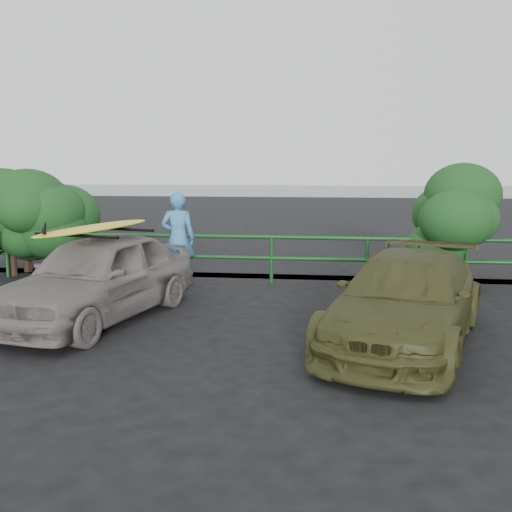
{
  "coord_description": "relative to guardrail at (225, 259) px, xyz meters",
  "views": [
    {
      "loc": [
        2.13,
        -6.92,
        2.48
      ],
      "look_at": [
        1.03,
        2.03,
        1.06
      ],
      "focal_mm": 40.0,
      "sensor_mm": 36.0,
      "label": 1
    }
  ],
  "objects": [
    {
      "name": "guardrail",
      "position": [
        0.0,
        0.0,
        0.0
      ],
      "size": [
        14.0,
        0.08,
        1.04
      ],
      "primitive_type": null,
      "color": "#124219",
      "rests_on": "ground"
    },
    {
      "name": "surfboard",
      "position": [
        -1.53,
        -3.2,
        0.99
      ],
      "size": [
        1.24,
        2.92,
        0.08
      ],
      "primitive_type": "ellipsoid",
      "rotation": [
        0.0,
        0.0,
        -0.23
      ],
      "color": "yellow",
      "rests_on": "roof_rack"
    },
    {
      "name": "shrub_right",
      "position": [
        5.0,
        0.5,
        0.67
      ],
      "size": [
        3.2,
        2.4,
        2.38
      ],
      "primitive_type": null,
      "color": "#194319",
      "rests_on": "ground"
    },
    {
      "name": "olive_vehicle",
      "position": [
        3.28,
        -3.91,
        0.11
      ],
      "size": [
        3.06,
        4.67,
        1.26
      ],
      "primitive_type": "imported",
      "rotation": [
        0.0,
        0.0,
        -0.33
      ],
      "color": "#3C3D1B",
      "rests_on": "ground"
    },
    {
      "name": "man",
      "position": [
        -0.96,
        -0.24,
        0.46
      ],
      "size": [
        0.75,
        0.52,
        1.96
      ],
      "primitive_type": "imported",
      "rotation": [
        0.0,
        0.0,
        3.22
      ],
      "color": "teal",
      "rests_on": "ground"
    },
    {
      "name": "ground",
      "position": [
        0.0,
        -5.0,
        -0.52
      ],
      "size": [
        80.0,
        80.0,
        0.0
      ],
      "primitive_type": "plane",
      "color": "black"
    },
    {
      "name": "sedan",
      "position": [
        -1.53,
        -3.2,
        0.19
      ],
      "size": [
        2.58,
        4.43,
        1.42
      ],
      "primitive_type": "imported",
      "rotation": [
        0.0,
        0.0,
        -0.23
      ],
      "color": "slate",
      "rests_on": "ground"
    },
    {
      "name": "ocean",
      "position": [
        0.0,
        55.0,
        -0.52
      ],
      "size": [
        200.0,
        200.0,
        0.0
      ],
      "primitive_type": "plane",
      "color": "slate",
      "rests_on": "ground"
    },
    {
      "name": "roof_rack",
      "position": [
        -1.53,
        -3.2,
        0.92
      ],
      "size": [
        1.73,
        1.39,
        0.05
      ],
      "primitive_type": null,
      "rotation": [
        0.0,
        0.0,
        -0.23
      ],
      "color": "black",
      "rests_on": "sedan"
    },
    {
      "name": "shrub_left",
      "position": [
        -4.8,
        0.4,
        0.58
      ],
      "size": [
        3.2,
        2.4,
        2.19
      ],
      "primitive_type": null,
      "color": "#194319",
      "rests_on": "ground"
    }
  ]
}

